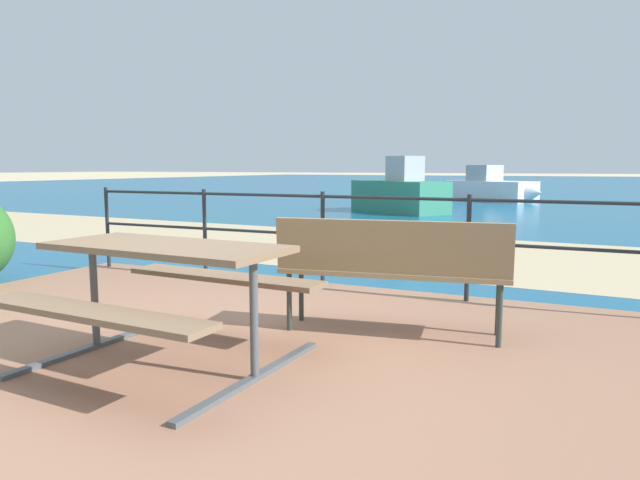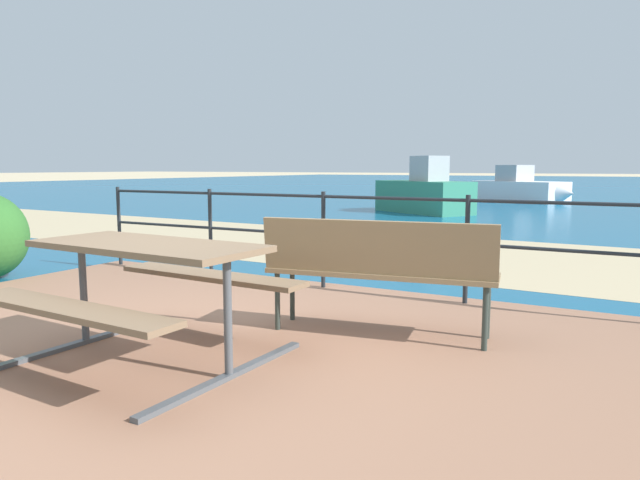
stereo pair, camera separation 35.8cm
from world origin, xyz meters
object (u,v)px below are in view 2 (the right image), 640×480
at_px(park_bench, 378,264).
at_px(boat_mid, 521,189).
at_px(picnic_table, 148,272).
at_px(boat_near, 421,194).

distance_m(park_bench, boat_mid, 18.77).
xyz_separation_m(picnic_table, park_bench, (1.10, 1.16, -0.03)).
height_order(picnic_table, boat_mid, boat_mid).
bearing_deg(boat_mid, boat_near, -77.63).
distance_m(picnic_table, boat_mid, 19.84).
bearing_deg(boat_near, park_bench, 137.96).
height_order(boat_near, boat_mid, boat_near).
height_order(park_bench, boat_mid, boat_mid).
distance_m(picnic_table, boat_near, 13.36).
distance_m(picnic_table, park_bench, 1.60).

